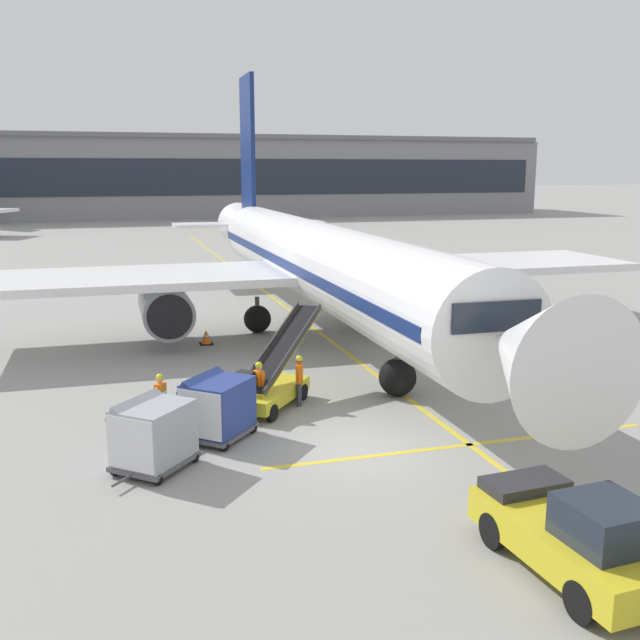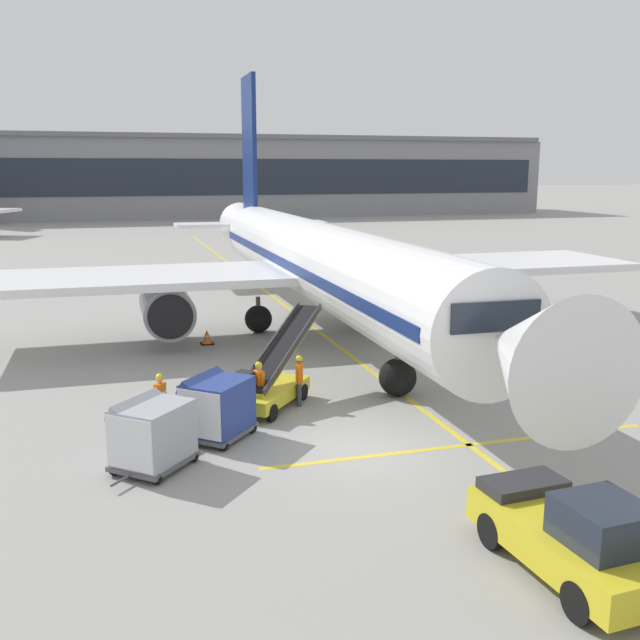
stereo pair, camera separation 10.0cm
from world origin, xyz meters
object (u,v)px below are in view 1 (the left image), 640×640
object	(u,v)px
parked_airplane	(316,262)
belt_loader	(270,380)
pushback_tug	(578,535)
ground_crew_by_loader	(299,377)
baggage_cart_second	(152,433)
ground_crew_by_carts	(259,384)
ground_crew_marshaller	(161,397)
safety_cone_engine_keepout	(206,337)
baggage_cart_lead	(217,406)

from	to	relation	value
parked_airplane	belt_loader	distance (m)	11.47
pushback_tug	ground_crew_by_loader	bearing A→B (deg)	102.37
baggage_cart_second	ground_crew_by_carts	world-z (taller)	baggage_cart_second
baggage_cart_second	pushback_tug	world-z (taller)	baggage_cart_second
pushback_tug	ground_crew_marshaller	size ratio (longest dim) A/B	2.60
pushback_tug	parked_airplane	bearing A→B (deg)	87.18
ground_crew_marshaller	ground_crew_by_carts	bearing A→B (deg)	9.10
baggage_cart_second	belt_loader	bearing A→B (deg)	46.06
ground_crew_marshaller	pushback_tug	bearing A→B (deg)	-56.06
pushback_tug	baggage_cart_second	bearing A→B (deg)	135.08
parked_airplane	ground_crew_marshaller	size ratio (longest dim) A/B	23.88
belt_loader	ground_crew_by_loader	size ratio (longest dim) A/B	2.82
baggage_cart_second	ground_crew_by_loader	distance (m)	6.45
ground_crew_by_loader	safety_cone_engine_keepout	size ratio (longest dim) A/B	2.59
baggage_cart_lead	ground_crew_by_loader	xyz separation A→B (m)	(3.11, 2.22, -0.00)
belt_loader	parked_airplane	bearing A→B (deg)	65.99
pushback_tug	belt_loader	bearing A→B (deg)	106.16
belt_loader	safety_cone_engine_keepout	xyz separation A→B (m)	(-0.90, 9.31, -0.53)
ground_crew_by_loader	pushback_tug	bearing A→B (deg)	-77.63
safety_cone_engine_keepout	baggage_cart_second	bearing A→B (deg)	-103.44
safety_cone_engine_keepout	pushback_tug	bearing A→B (deg)	-78.40
ground_crew_marshaller	safety_cone_engine_keepout	bearing A→B (deg)	75.14
baggage_cart_second	ground_crew_by_loader	world-z (taller)	baggage_cart_second
ground_crew_by_carts	ground_crew_marshaller	distance (m)	3.21
baggage_cart_second	baggage_cart_lead	bearing A→B (deg)	41.69
parked_airplane	ground_crew_by_loader	distance (m)	11.42
ground_crew_by_loader	ground_crew_by_carts	xyz separation A→B (m)	(-1.46, -0.42, 0.00)
ground_crew_by_loader	ground_crew_marshaller	size ratio (longest dim) A/B	1.00
baggage_cart_lead	ground_crew_by_carts	world-z (taller)	baggage_cart_lead
baggage_cart_second	safety_cone_engine_keepout	bearing A→B (deg)	76.56
ground_crew_by_loader	ground_crew_marshaller	distance (m)	4.72
ground_crew_marshaller	belt_loader	bearing A→B (deg)	18.86
ground_crew_by_carts	ground_crew_marshaller	size ratio (longest dim) A/B	1.00
belt_loader	ground_crew_by_loader	distance (m)	0.99
ground_crew_by_loader	ground_crew_by_carts	distance (m)	1.52
belt_loader	ground_crew_by_loader	bearing A→B (deg)	-20.51
ground_crew_by_loader	belt_loader	bearing A→B (deg)	159.49
baggage_cart_second	ground_crew_marshaller	distance (m)	3.09
belt_loader	baggage_cart_lead	bearing A→B (deg)	-130.53
safety_cone_engine_keepout	belt_loader	bearing A→B (deg)	-84.45
ground_crew_marshaller	safety_cone_engine_keepout	distance (m)	10.97
ground_crew_marshaller	baggage_cart_lead	bearing A→B (deg)	-40.52
parked_airplane	pushback_tug	size ratio (longest dim) A/B	9.19
belt_loader	pushback_tug	size ratio (longest dim) A/B	1.08
belt_loader	ground_crew_by_carts	distance (m)	0.95
belt_loader	pushback_tug	bearing A→B (deg)	-73.84
belt_loader	ground_crew_by_carts	world-z (taller)	belt_loader
ground_crew_by_loader	safety_cone_engine_keepout	world-z (taller)	ground_crew_by_loader
belt_loader	baggage_cart_lead	size ratio (longest dim) A/B	1.91
parked_airplane	pushback_tug	xyz separation A→B (m)	(-1.09, -22.12, -2.66)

